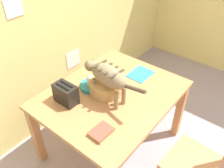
{
  "coord_description": "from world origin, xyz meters",
  "views": [
    {
      "loc": [
        -1.11,
        0.28,
        2.05
      ],
      "look_at": [
        0.14,
        1.29,
        0.82
      ],
      "focal_mm": 37.48,
      "sensor_mm": 36.0,
      "label": 1
    }
  ],
  "objects_px": {
    "book_stack": "(101,132)",
    "wicker_basket": "(106,87)",
    "dining_table": "(112,100)",
    "magazine": "(140,74)",
    "toaster": "(66,94)",
    "coffee_mug": "(92,81)",
    "cat": "(107,76)",
    "saucer_bowl": "(92,86)",
    "wooden_chair_near": "(200,166)"
  },
  "relations": [
    {
      "from": "magazine",
      "to": "wicker_basket",
      "type": "bearing_deg",
      "value": 169.24
    },
    {
      "from": "magazine",
      "to": "toaster",
      "type": "bearing_deg",
      "value": 160.89
    },
    {
      "from": "book_stack",
      "to": "wicker_basket",
      "type": "relative_size",
      "value": 0.59
    },
    {
      "from": "coffee_mug",
      "to": "magazine",
      "type": "bearing_deg",
      "value": -26.9
    },
    {
      "from": "dining_table",
      "to": "cat",
      "type": "distance_m",
      "value": 0.33
    },
    {
      "from": "book_stack",
      "to": "wicker_basket",
      "type": "xyz_separation_m",
      "value": [
        0.39,
        0.28,
        0.05
      ]
    },
    {
      "from": "wicker_basket",
      "to": "wooden_chair_near",
      "type": "xyz_separation_m",
      "value": [
        0.02,
        -0.93,
        -0.33
      ]
    },
    {
      "from": "saucer_bowl",
      "to": "magazine",
      "type": "relative_size",
      "value": 0.87
    },
    {
      "from": "wooden_chair_near",
      "to": "magazine",
      "type": "bearing_deg",
      "value": 67.15
    },
    {
      "from": "wicker_basket",
      "to": "coffee_mug",
      "type": "bearing_deg",
      "value": 100.79
    },
    {
      "from": "saucer_bowl",
      "to": "wooden_chair_near",
      "type": "height_order",
      "value": "wooden_chair_near"
    },
    {
      "from": "magazine",
      "to": "wooden_chair_near",
      "type": "relative_size",
      "value": 0.27
    },
    {
      "from": "saucer_bowl",
      "to": "cat",
      "type": "bearing_deg",
      "value": -95.53
    },
    {
      "from": "cat",
      "to": "wooden_chair_near",
      "type": "bearing_deg",
      "value": -80.08
    },
    {
      "from": "cat",
      "to": "saucer_bowl",
      "type": "height_order",
      "value": "cat"
    },
    {
      "from": "coffee_mug",
      "to": "toaster",
      "type": "height_order",
      "value": "toaster"
    },
    {
      "from": "cat",
      "to": "dining_table",
      "type": "bearing_deg",
      "value": 14.08
    },
    {
      "from": "dining_table",
      "to": "saucer_bowl",
      "type": "distance_m",
      "value": 0.23
    },
    {
      "from": "wicker_basket",
      "to": "wooden_chair_near",
      "type": "distance_m",
      "value": 0.99
    },
    {
      "from": "dining_table",
      "to": "coffee_mug",
      "type": "distance_m",
      "value": 0.26
    },
    {
      "from": "saucer_bowl",
      "to": "magazine",
      "type": "distance_m",
      "value": 0.51
    },
    {
      "from": "book_stack",
      "to": "magazine",
      "type": "bearing_deg",
      "value": 13.33
    },
    {
      "from": "dining_table",
      "to": "book_stack",
      "type": "relative_size",
      "value": 7.07
    },
    {
      "from": "dining_table",
      "to": "book_stack",
      "type": "distance_m",
      "value": 0.48
    },
    {
      "from": "cat",
      "to": "magazine",
      "type": "xyz_separation_m",
      "value": [
        0.48,
        -0.03,
        -0.23
      ]
    },
    {
      "from": "coffee_mug",
      "to": "wooden_chair_near",
      "type": "distance_m",
      "value": 1.13
    },
    {
      "from": "saucer_bowl",
      "to": "wooden_chair_near",
      "type": "relative_size",
      "value": 0.23
    },
    {
      "from": "cat",
      "to": "wicker_basket",
      "type": "xyz_separation_m",
      "value": [
        0.05,
        0.06,
        -0.17
      ]
    },
    {
      "from": "book_stack",
      "to": "wicker_basket",
      "type": "bearing_deg",
      "value": 35.8
    },
    {
      "from": "cat",
      "to": "magazine",
      "type": "distance_m",
      "value": 0.53
    },
    {
      "from": "book_stack",
      "to": "wicker_basket",
      "type": "height_order",
      "value": "wicker_basket"
    },
    {
      "from": "dining_table",
      "to": "wicker_basket",
      "type": "bearing_deg",
      "value": 115.98
    },
    {
      "from": "cat",
      "to": "wicker_basket",
      "type": "distance_m",
      "value": 0.19
    },
    {
      "from": "dining_table",
      "to": "book_stack",
      "type": "xyz_separation_m",
      "value": [
        -0.41,
        -0.23,
        0.1
      ]
    },
    {
      "from": "coffee_mug",
      "to": "wooden_chair_near",
      "type": "height_order",
      "value": "wooden_chair_near"
    },
    {
      "from": "book_stack",
      "to": "wooden_chair_near",
      "type": "relative_size",
      "value": 0.19
    },
    {
      "from": "saucer_bowl",
      "to": "book_stack",
      "type": "distance_m",
      "value": 0.55
    },
    {
      "from": "cat",
      "to": "saucer_bowl",
      "type": "relative_size",
      "value": 2.96
    },
    {
      "from": "dining_table",
      "to": "wooden_chair_near",
      "type": "relative_size",
      "value": 1.33
    },
    {
      "from": "saucer_bowl",
      "to": "book_stack",
      "type": "height_order",
      "value": "saucer_bowl"
    },
    {
      "from": "saucer_bowl",
      "to": "wicker_basket",
      "type": "height_order",
      "value": "wicker_basket"
    },
    {
      "from": "dining_table",
      "to": "magazine",
      "type": "bearing_deg",
      "value": -5.18
    },
    {
      "from": "dining_table",
      "to": "toaster",
      "type": "height_order",
      "value": "toaster"
    },
    {
      "from": "saucer_bowl",
      "to": "coffee_mug",
      "type": "relative_size",
      "value": 1.8
    },
    {
      "from": "dining_table",
      "to": "coffee_mug",
      "type": "bearing_deg",
      "value": 104.94
    },
    {
      "from": "magazine",
      "to": "wicker_basket",
      "type": "height_order",
      "value": "wicker_basket"
    },
    {
      "from": "book_stack",
      "to": "toaster",
      "type": "bearing_deg",
      "value": 79.98
    },
    {
      "from": "dining_table",
      "to": "wooden_chair_near",
      "type": "bearing_deg",
      "value": -90.55
    },
    {
      "from": "dining_table",
      "to": "wooden_chair_near",
      "type": "xyz_separation_m",
      "value": [
        -0.01,
        -0.88,
        -0.19
      ]
    },
    {
      "from": "dining_table",
      "to": "book_stack",
      "type": "height_order",
      "value": "book_stack"
    }
  ]
}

